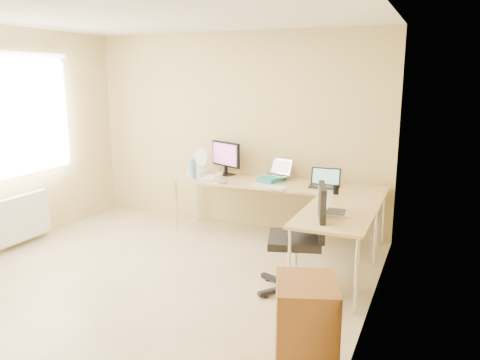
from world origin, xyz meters
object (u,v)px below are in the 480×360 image
at_px(desk_main, 276,211).
at_px(mug, 219,176).
at_px(cabinet, 305,329).
at_px(water_bottle, 193,169).
at_px(desk_return, 336,247).
at_px(laptop_center, 277,168).
at_px(laptop_return, 335,202).
at_px(laptop_black, 325,178).
at_px(office_chair, 295,241).
at_px(monitor, 226,158).
at_px(desk_fan, 203,161).
at_px(keyboard, 268,187).

relative_size(desk_main, mug, 28.53).
bearing_deg(cabinet, water_bottle, 112.38).
bearing_deg(desk_return, laptop_center, 131.02).
bearing_deg(desk_return, water_bottle, 158.76).
bearing_deg(laptop_return, desk_return, -27.21).
distance_m(laptop_center, laptop_black, 0.69).
distance_m(mug, office_chair, 1.90).
bearing_deg(office_chair, monitor, 116.39).
distance_m(water_bottle, desk_fan, 0.41).
bearing_deg(desk_main, laptop_center, 106.64).
relative_size(laptop_center, office_chair, 0.30).
bearing_deg(water_bottle, desk_return, -21.24).
bearing_deg(laptop_center, desk_main, -51.36).
height_order(laptop_center, desk_fan, desk_fan).
relative_size(laptop_return, cabinet, 0.50).
relative_size(water_bottle, desk_fan, 0.81).
height_order(desk_main, monitor, monitor).
bearing_deg(desk_fan, office_chair, -20.75).
bearing_deg(keyboard, water_bottle, -176.25).
height_order(laptop_black, mug, laptop_black).
relative_size(laptop_center, keyboard, 0.71).
xyz_separation_m(desk_return, desk_fan, (-2.10, 1.20, 0.52)).
xyz_separation_m(laptop_black, mug, (-1.35, -0.08, -0.07)).
relative_size(desk_main, desk_fan, 8.41).
bearing_deg(office_chair, laptop_return, 27.57).
xyz_separation_m(desk_main, desk_fan, (-1.13, 0.20, 0.52)).
bearing_deg(desk_fan, monitor, 19.19).
bearing_deg(laptop_black, desk_main, 175.11).
relative_size(desk_return, cabinet, 1.91).
bearing_deg(keyboard, office_chair, -49.68).
relative_size(desk_return, desk_fan, 4.12).
bearing_deg(laptop_return, water_bottle, 61.63).
xyz_separation_m(laptop_black, cabinet, (0.51, -2.62, -0.48)).
bearing_deg(monitor, laptop_black, 16.95).
xyz_separation_m(office_chair, cabinet, (0.47, -1.28, -0.14)).
bearing_deg(office_chair, desk_main, 99.12).
bearing_deg(keyboard, cabinet, -55.79).
relative_size(laptop_black, laptop_return, 1.04).
distance_m(laptop_black, mug, 1.35).
xyz_separation_m(desk_return, laptop_black, (-0.37, 0.99, 0.48)).
height_order(office_chair, cabinet, office_chair).
distance_m(desk_return, cabinet, 1.64).
height_order(desk_fan, laptop_return, desk_fan).
distance_m(desk_return, laptop_return, 0.48).
distance_m(keyboard, water_bottle, 1.07).
distance_m(laptop_black, desk_fan, 1.74).
height_order(desk_fan, cabinet, desk_fan).
xyz_separation_m(desk_main, cabinet, (1.11, -2.63, -0.01)).
bearing_deg(office_chair, water_bottle, 129.79).
relative_size(laptop_black, cabinet, 0.52).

